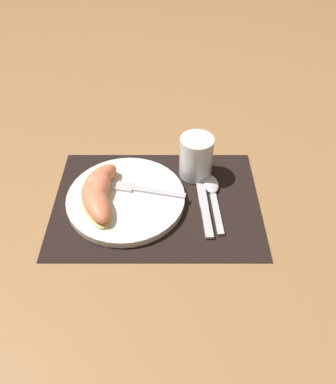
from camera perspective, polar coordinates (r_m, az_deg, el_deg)
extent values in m
plane|color=#A37547|center=(0.83, -1.62, -1.55)|extent=(3.00, 3.00, 0.00)
cube|color=black|center=(0.83, -1.63, -1.45)|extent=(0.45, 0.32, 0.00)
cylinder|color=white|center=(0.83, -6.30, -0.95)|extent=(0.26, 0.26, 0.02)
cylinder|color=silver|center=(0.86, 4.43, 5.37)|extent=(0.08, 0.08, 0.10)
cylinder|color=orange|center=(0.88, 4.33, 4.06)|extent=(0.06, 0.06, 0.05)
cube|color=silver|center=(0.79, 6.08, -4.61)|extent=(0.02, 0.08, 0.01)
cube|color=silver|center=(0.86, 5.16, 0.66)|extent=(0.03, 0.13, 0.01)
cube|color=silver|center=(0.81, 7.55, -3.26)|extent=(0.02, 0.12, 0.01)
ellipsoid|color=silver|center=(0.86, 6.71, 1.19)|extent=(0.04, 0.06, 0.01)
cube|color=silver|center=(0.82, -1.26, 0.00)|extent=(0.12, 0.04, 0.00)
cube|color=silver|center=(0.84, -7.59, 0.97)|extent=(0.08, 0.04, 0.00)
ellipsoid|color=#F4DB84|center=(0.85, -9.98, 1.51)|extent=(0.09, 0.10, 0.01)
ellipsoid|color=#F4845B|center=(0.84, -10.11, 2.29)|extent=(0.09, 0.10, 0.04)
ellipsoid|color=#F4DB84|center=(0.83, -10.16, 0.14)|extent=(0.06, 0.14, 0.01)
ellipsoid|color=#F4845B|center=(0.82, -10.29, 0.90)|extent=(0.06, 0.13, 0.04)
ellipsoid|color=#F4DB84|center=(0.83, -10.48, -0.36)|extent=(0.05, 0.11, 0.01)
ellipsoid|color=#F4845B|center=(0.82, -10.60, 0.32)|extent=(0.05, 0.11, 0.03)
ellipsoid|color=#F4DB84|center=(0.80, -10.72, -2.13)|extent=(0.10, 0.14, 0.01)
ellipsoid|color=#F4845B|center=(0.79, -10.87, -1.37)|extent=(0.10, 0.14, 0.04)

